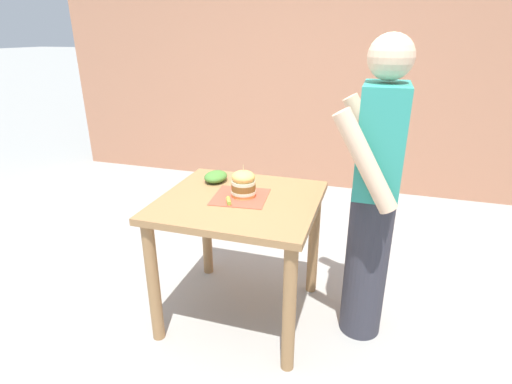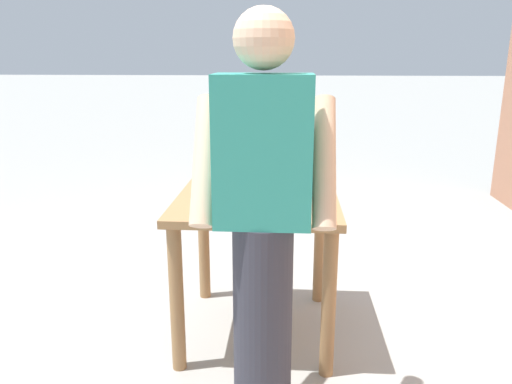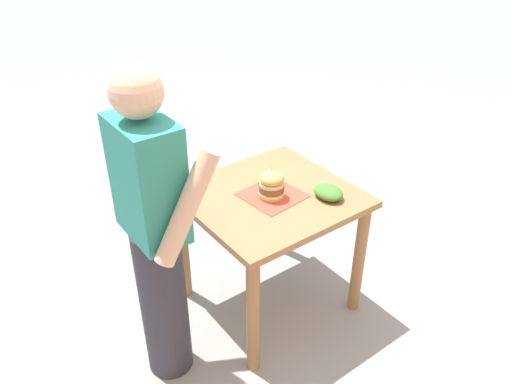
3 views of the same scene
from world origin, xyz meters
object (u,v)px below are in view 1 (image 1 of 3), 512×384
Objects in this scene: side_salad at (216,177)px; diner_across_table at (374,194)px; patio_table at (240,222)px; sandwich at (243,184)px; pickle_spear at (229,201)px.

side_salad is 0.99m from diner_across_table.
patio_table is 0.78m from diner_across_table.
sandwich reaches higher than pickle_spear.
diner_across_table is (0.15, 0.97, 0.05)m from side_salad.
diner_across_table is at bearing 93.31° from sandwich.
side_salad is at bearing -126.81° from sandwich.
side_salad is (-0.19, -0.25, -0.05)m from sandwich.
sandwich is 0.11× the size of diner_across_table.
patio_table is 0.37m from side_salad.
diner_across_table reaches higher than side_salad.
pickle_spear is at bearing -78.19° from diner_across_table.
sandwich is at bearing 158.28° from pickle_spear.
pickle_spear is 0.37m from side_salad.
side_salad is (-0.31, -0.20, 0.02)m from pickle_spear.
pickle_spear is at bearing -21.72° from sandwich.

